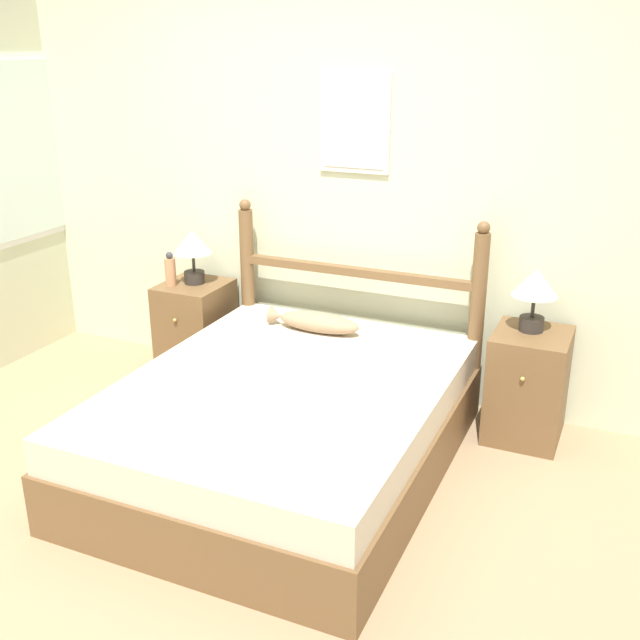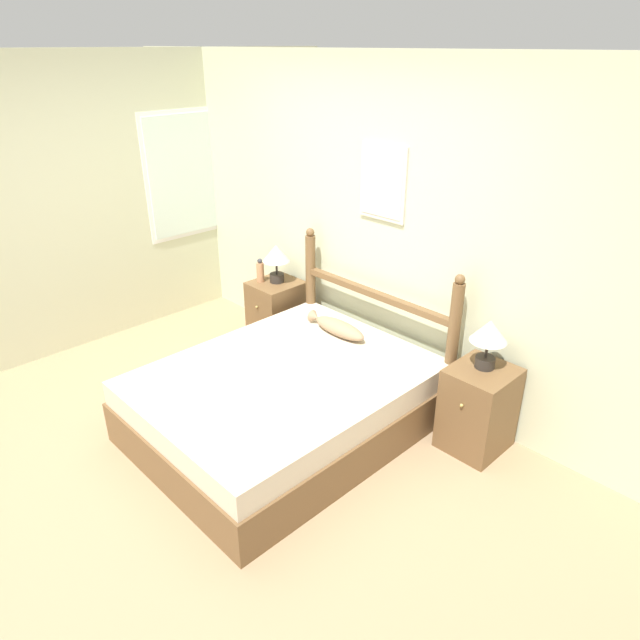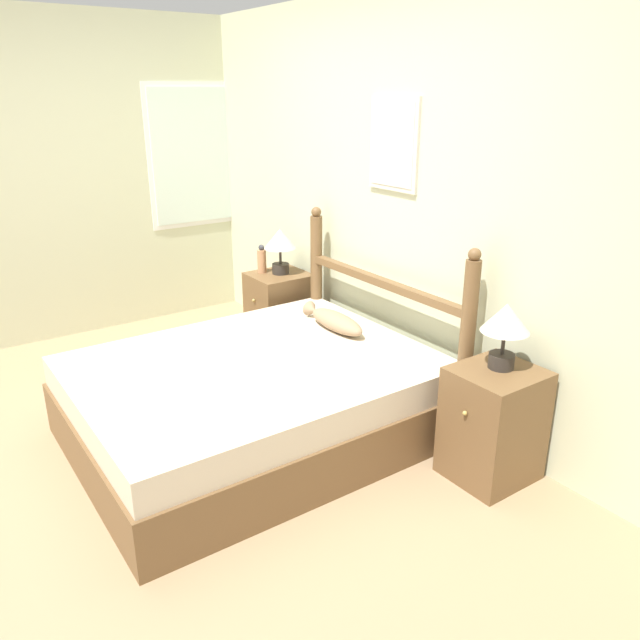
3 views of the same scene
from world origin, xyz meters
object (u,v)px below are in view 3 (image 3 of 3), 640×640
Objects in this scene: nightstand_right at (493,424)px; table_lamp_right at (505,324)px; table_lamp_left at (280,243)px; fish_pillow at (335,321)px; nightstand_left at (280,311)px; bottle at (262,260)px; bed at (254,399)px.

table_lamp_right is (-0.02, 0.03, 0.55)m from nightstand_right.
table_lamp_left is 2.13m from table_lamp_right.
nightstand_left is at bearing 171.12° from fish_pillow.
nightstand_left is 2.15m from nightstand_right.
table_lamp_right is at bearing 0.42° from table_lamp_left.
table_lamp_right reaches higher than bottle.
nightstand_right is (1.08, 0.84, 0.07)m from bed.
bed is 3.25× the size of nightstand_left.
table_lamp_left reaches higher than bottle.
nightstand_right is at bearing 6.80° from fish_pillow.
table_lamp_left is 1.00m from fish_pillow.
bed is 3.53× the size of fish_pillow.
fish_pillow reaches higher than bed.
bottle reaches higher than nightstand_left.
fish_pillow is (0.93, -0.16, -0.31)m from table_lamp_left.
bed is at bearing -38.49° from table_lamp_left.
nightstand_left reaches higher than bed.
table_lamp_right is at bearing 8.53° from fish_pillow.
nightstand_right reaches higher than bed.
nightstand_left is 1.09× the size of fish_pillow.
table_lamp_left is at bearing -179.58° from table_lamp_right.
nightstand_left is (-1.08, 0.84, 0.07)m from bed.
table_lamp_right is at bearing 39.49° from bed.
nightstand_left is at bearing 142.12° from bed.
table_lamp_left is (-2.15, 0.02, 0.55)m from nightstand_right.
nightstand_left is 1.77× the size of table_lamp_right.
nightstand_left is 1.00× the size of nightstand_right.
fish_pillow is (-0.14, 0.69, 0.31)m from bed.
bed is 9.10× the size of bottle.
nightstand_left is 1.77× the size of table_lamp_left.
bed is 5.76× the size of table_lamp_left.
nightstand_right is 1.77× the size of table_lamp_left.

